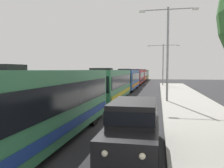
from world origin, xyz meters
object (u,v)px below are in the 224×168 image
object	(u,v)px
bus_tail_end	(144,74)
streetlamp_far	(163,60)
white_suv	(134,124)
bus_second_in_line	(110,84)
bus_fourth_in_line	(136,76)
streetlamp_mid	(168,45)
bus_rear	(141,75)
bus_middle	(128,79)
bus_lead	(48,102)

from	to	relation	value
bus_tail_end	streetlamp_far	size ratio (longest dim) A/B	1.57
white_suv	bus_second_in_line	bearing A→B (deg)	105.75
bus_second_in_line	bus_fourth_in_line	size ratio (longest dim) A/B	1.05
streetlamp_mid	bus_rear	bearing A→B (deg)	97.93
bus_tail_end	streetlamp_mid	bearing A→B (deg)	-84.07
bus_fourth_in_line	streetlamp_mid	distance (m)	26.54
bus_middle	bus_rear	bearing A→B (deg)	90.00
bus_rear	streetlamp_far	size ratio (longest dim) A/B	1.53
bus_second_in_line	bus_tail_end	world-z (taller)	same
bus_lead	bus_tail_end	distance (m)	65.19
bus_second_in_line	bus_middle	world-z (taller)	same
bus_second_in_line	bus_rear	world-z (taller)	same
bus_tail_end	bus_rear	bearing A→B (deg)	-90.00
bus_fourth_in_line	streetlamp_far	distance (m)	7.02
bus_middle	white_suv	bearing A→B (deg)	-82.02
bus_lead	streetlamp_mid	distance (m)	14.75
bus_fourth_in_line	bus_tail_end	world-z (taller)	same
bus_middle	bus_rear	size ratio (longest dim) A/B	0.98
bus_fourth_in_line	bus_rear	bearing A→B (deg)	90.00
bus_fourth_in_line	streetlamp_mid	bearing A→B (deg)	-78.14
bus_tail_end	streetlamp_far	bearing A→B (deg)	-79.58
streetlamp_mid	bus_lead	bearing A→B (deg)	-112.22
bus_tail_end	bus_fourth_in_line	bearing A→B (deg)	-90.00
bus_fourth_in_line	streetlamp_far	world-z (taller)	streetlamp_far
bus_second_in_line	streetlamp_far	distance (m)	24.01
streetlamp_mid	bus_fourth_in_line	bearing A→B (deg)	101.86
streetlamp_mid	streetlamp_far	xyz separation A→B (m)	(0.00, 22.63, -0.46)
bus_lead	bus_tail_end	xyz separation A→B (m)	(0.00, 65.19, 0.00)
bus_middle	bus_tail_end	xyz separation A→B (m)	(0.00, 39.24, 0.00)
white_suv	streetlamp_mid	world-z (taller)	streetlamp_mid
bus_lead	streetlamp_far	distance (m)	36.40
bus_lead	streetlamp_far	xyz separation A→B (m)	(5.40, 35.85, 3.25)
bus_rear	white_suv	world-z (taller)	bus_rear
bus_rear	white_suv	xyz separation A→B (m)	(3.70, -52.41, -0.66)
bus_lead	bus_second_in_line	world-z (taller)	same
bus_rear	bus_fourth_in_line	bearing A→B (deg)	-90.00
bus_rear	white_suv	bearing A→B (deg)	-85.96
streetlamp_mid	bus_tail_end	bearing A→B (deg)	95.93
bus_lead	bus_middle	world-z (taller)	same
bus_second_in_line	bus_rear	xyz separation A→B (m)	(0.00, 39.30, 0.00)
bus_second_in_line	bus_fourth_in_line	bearing A→B (deg)	90.00
streetlamp_mid	streetlamp_far	world-z (taller)	streetlamp_mid
white_suv	streetlamp_far	size ratio (longest dim) A/B	0.65
bus_lead	bus_fourth_in_line	xyz separation A→B (m)	(-0.00, 38.93, -0.00)
bus_middle	bus_tail_end	bearing A→B (deg)	90.00
streetlamp_far	bus_rear	bearing A→B (deg)	108.50
bus_tail_end	white_suv	distance (m)	65.72
bus_lead	bus_fourth_in_line	bearing A→B (deg)	90.00
bus_second_in_line	streetlamp_mid	world-z (taller)	streetlamp_mid
bus_second_in_line	white_suv	world-z (taller)	bus_second_in_line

